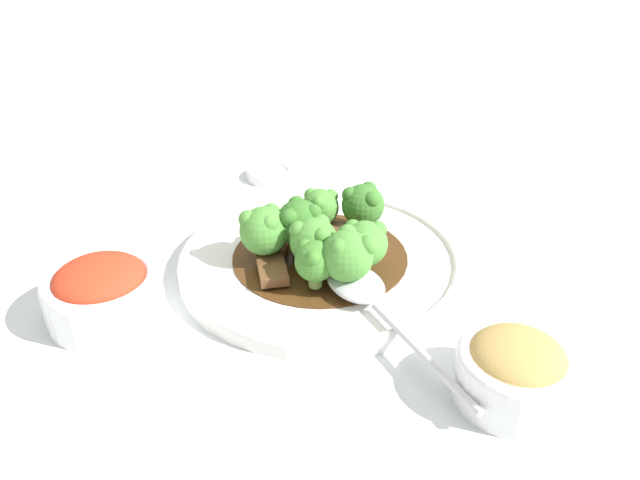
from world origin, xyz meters
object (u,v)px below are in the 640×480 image
object	(u,v)px
main_plate	(320,260)
broccoli_floret_2	(300,222)
side_bowl_kimchi	(102,293)
sauce_dish	(269,173)
broccoli_floret_1	(314,241)
broccoli_floret_5	(351,254)
beef_strip_2	(297,222)
broccoli_floret_0	(315,260)
broccoli_floret_6	(365,243)
broccoli_floret_4	(363,204)
beef_strip_0	(340,243)
serving_spoon	(363,291)
side_bowl_appetizer	(515,369)
broccoli_floret_3	(320,207)
broccoli_floret_7	(264,230)
beef_strip_3	(272,269)
beef_strip_1	(276,234)

from	to	relation	value
main_plate	broccoli_floret_2	size ratio (longest dim) A/B	5.01
side_bowl_kimchi	sauce_dish	size ratio (longest dim) A/B	1.74
broccoli_floret_1	broccoli_floret_5	bearing A→B (deg)	-63.44
beef_strip_2	broccoli_floret_0	distance (m)	0.12
broccoli_floret_6	sauce_dish	world-z (taller)	broccoli_floret_6
broccoli_floret_0	broccoli_floret_2	size ratio (longest dim) A/B	0.81
broccoli_floret_5	side_bowl_kimchi	size ratio (longest dim) A/B	0.56
broccoli_floret_4	broccoli_floret_0	bearing A→B (deg)	-137.42
beef_strip_0	beef_strip_2	size ratio (longest dim) A/B	1.27
main_plate	serving_spoon	size ratio (longest dim) A/B	1.35
main_plate	beef_strip_0	bearing A→B (deg)	-0.65
broccoli_floret_2	side_bowl_appetizer	distance (m)	0.26
beef_strip_2	broccoli_floret_0	bearing A→B (deg)	-101.83
side_bowl_kimchi	broccoli_floret_6	bearing A→B (deg)	-8.92
broccoli_floret_2	sauce_dish	world-z (taller)	broccoli_floret_2
broccoli_floret_0	side_bowl_appetizer	xyz separation A→B (m)	(0.10, -0.18, -0.02)
broccoli_floret_3	broccoli_floret_7	world-z (taller)	broccoli_floret_7
broccoli_floret_4	side_bowl_kimchi	world-z (taller)	broccoli_floret_4
broccoli_floret_5	broccoli_floret_7	xyz separation A→B (m)	(-0.06, 0.08, -0.00)
beef_strip_0	broccoli_floret_4	bearing A→B (deg)	35.42
broccoli_floret_0	broccoli_floret_2	world-z (taller)	broccoli_floret_2
sauce_dish	beef_strip_0	bearing A→B (deg)	-89.48
broccoli_floret_2	serving_spoon	world-z (taller)	broccoli_floret_2
beef_strip_2	broccoli_floret_5	world-z (taller)	broccoli_floret_5
beef_strip_0	broccoli_floret_2	size ratio (longest dim) A/B	1.30
beef_strip_3	broccoli_floret_5	xyz separation A→B (m)	(0.06, -0.05, 0.03)
broccoli_floret_4	main_plate	bearing A→B (deg)	-156.15
beef_strip_3	sauce_dish	bearing A→B (deg)	72.33
broccoli_floret_6	broccoli_floret_4	bearing A→B (deg)	65.50
beef_strip_1	side_bowl_appetizer	xyz separation A→B (m)	(0.10, -0.27, 0.00)
beef_strip_2	serving_spoon	xyz separation A→B (m)	(0.01, -0.15, 0.00)
broccoli_floret_0	sauce_dish	xyz separation A→B (m)	(0.05, 0.29, -0.04)
beef_strip_0	beef_strip_1	xyz separation A→B (m)	(-0.06, 0.04, 0.00)
broccoli_floret_3	side_bowl_kimchi	xyz separation A→B (m)	(-0.24, -0.05, -0.02)
broccoli_floret_7	beef_strip_0	bearing A→B (deg)	-8.86
main_plate	beef_strip_3	distance (m)	0.06
main_plate	broccoli_floret_2	bearing A→B (deg)	154.35
beef_strip_0	broccoli_floret_4	world-z (taller)	broccoli_floret_4
beef_strip_2	broccoli_floret_5	xyz separation A→B (m)	(0.01, -0.12, 0.03)
main_plate	broccoli_floret_6	bearing A→B (deg)	-54.57
beef_strip_0	side_bowl_appetizer	bearing A→B (deg)	-78.69
serving_spoon	side_bowl_kimchi	xyz separation A→B (m)	(-0.22, 0.08, 0.00)
beef_strip_3	sauce_dish	distance (m)	0.26
sauce_dish	broccoli_floret_7	bearing A→B (deg)	-109.22
broccoli_floret_2	broccoli_floret_6	size ratio (longest dim) A/B	1.17
broccoli_floret_4	broccoli_floret_6	bearing A→B (deg)	-114.50
beef_strip_2	side_bowl_appetizer	world-z (taller)	side_bowl_appetizer
side_bowl_kimchi	side_bowl_appetizer	xyz separation A→B (m)	(0.29, -0.23, -0.00)
broccoli_floret_7	broccoli_floret_2	bearing A→B (deg)	-4.65
main_plate	broccoli_floret_4	distance (m)	0.08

